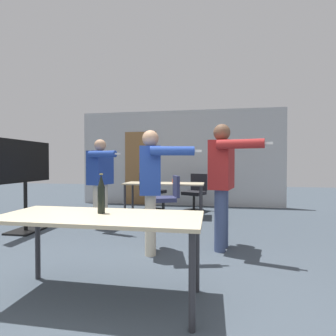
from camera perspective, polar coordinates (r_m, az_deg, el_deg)
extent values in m
cube|color=#B2B5B7|center=(7.27, 2.50, 2.17)|extent=(5.60, 0.10, 2.62)
cube|color=olive|center=(7.43, -6.01, -0.05)|extent=(0.90, 0.02, 2.05)
cube|color=#C6B793|center=(2.34, -14.53, -10.25)|extent=(1.73, 0.70, 0.03)
cylinder|color=#2D2D33|center=(1.99, 5.26, -23.40)|extent=(0.05, 0.05, 0.70)
cylinder|color=#2D2D33|center=(3.07, -26.50, -14.62)|extent=(0.05, 0.05, 0.70)
cylinder|color=#2D2D33|center=(2.53, 6.29, -17.98)|extent=(0.05, 0.05, 0.70)
cube|color=#C6B793|center=(5.81, -0.85, -3.41)|extent=(1.75, 0.68, 0.03)
cylinder|color=#2D2D33|center=(5.79, -9.38, -7.09)|extent=(0.05, 0.05, 0.70)
cylinder|color=#2D2D33|center=(5.49, 7.07, -7.54)|extent=(0.05, 0.05, 0.70)
cylinder|color=#2D2D33|center=(6.32, -7.71, -6.39)|extent=(0.05, 0.05, 0.70)
cylinder|color=#2D2D33|center=(6.04, 7.31, -6.74)|extent=(0.05, 0.05, 0.70)
cube|color=black|center=(5.21, -28.55, -11.90)|extent=(0.44, 0.56, 0.03)
cylinder|color=black|center=(5.14, -28.59, -7.27)|extent=(0.06, 0.06, 0.82)
cube|color=black|center=(5.08, -28.67, 1.29)|extent=(0.04, 1.26, 0.71)
cube|color=#14331E|center=(5.10, -28.88, 1.29)|extent=(0.01, 1.16, 0.62)
cylinder|color=#3D4C75|center=(3.81, 11.88, -10.49)|extent=(0.15, 0.15, 0.83)
cylinder|color=#3D4C75|center=(3.61, 11.24, -11.11)|extent=(0.15, 0.15, 0.83)
cube|color=maroon|center=(3.63, 11.61, 0.68)|extent=(0.37, 0.53, 0.65)
sphere|color=brown|center=(3.65, 11.64, 7.59)|extent=(0.23, 0.23, 0.23)
cylinder|color=maroon|center=(3.92, 12.49, 0.35)|extent=(0.11, 0.11, 0.56)
cylinder|color=maroon|center=(3.30, 15.39, 5.08)|extent=(0.57, 0.24, 0.11)
cube|color=white|center=(3.27, 20.82, 5.08)|extent=(0.13, 0.06, 0.03)
cylinder|color=beige|center=(3.60, -3.79, -11.54)|extent=(0.14, 0.14, 0.78)
cylinder|color=beige|center=(3.41, -3.85, -12.26)|extent=(0.14, 0.14, 0.78)
cube|color=#23429E|center=(3.42, -3.83, -0.48)|extent=(0.35, 0.50, 0.61)
sphere|color=tan|center=(3.43, -3.84, 6.44)|extent=(0.21, 0.21, 0.21)
cylinder|color=#23429E|center=(3.70, -3.74, -0.74)|extent=(0.11, 0.11, 0.53)
cylinder|color=#23429E|center=(3.14, 0.90, 3.75)|extent=(0.54, 0.22, 0.11)
cube|color=white|center=(3.17, 6.23, 3.72)|extent=(0.12, 0.06, 0.03)
cylinder|color=beige|center=(5.11, -13.79, -7.76)|extent=(0.14, 0.14, 0.78)
cylinder|color=beige|center=(4.96, -15.19, -8.05)|extent=(0.14, 0.14, 0.78)
cube|color=#23429E|center=(4.98, -14.52, 0.06)|extent=(0.37, 0.52, 0.61)
sphere|color=tan|center=(4.99, -14.54, 4.83)|extent=(0.22, 0.22, 0.22)
cylinder|color=#23429E|center=(5.21, -12.55, -0.17)|extent=(0.11, 0.11, 0.53)
cylinder|color=#23429E|center=(4.58, -14.15, 2.96)|extent=(0.54, 0.24, 0.11)
cube|color=white|center=(4.41, -11.10, 3.05)|extent=(0.13, 0.06, 0.03)
cylinder|color=black|center=(5.30, -1.04, -11.55)|extent=(0.52, 0.52, 0.03)
cylinder|color=black|center=(5.25, -1.04, -9.32)|extent=(0.06, 0.06, 0.39)
cube|color=navy|center=(5.22, -1.04, -6.77)|extent=(0.59, 0.59, 0.08)
cube|color=navy|center=(5.23, 1.78, -3.99)|extent=(0.20, 0.43, 0.42)
cylinder|color=black|center=(6.58, -3.09, -9.05)|extent=(0.52, 0.52, 0.03)
cylinder|color=black|center=(6.54, -3.09, -7.21)|extent=(0.06, 0.06, 0.40)
cube|color=black|center=(6.51, -3.10, -5.14)|extent=(0.62, 0.62, 0.08)
cube|color=black|center=(6.66, -4.82, -2.84)|extent=(0.25, 0.42, 0.42)
cylinder|color=black|center=(6.47, 5.66, -9.23)|extent=(0.52, 0.52, 0.03)
cylinder|color=black|center=(6.44, 5.66, -7.46)|extent=(0.06, 0.06, 0.37)
cube|color=black|center=(6.41, 5.67, -5.45)|extent=(0.61, 0.61, 0.08)
cube|color=black|center=(6.61, 6.74, -3.07)|extent=(0.42, 0.23, 0.42)
cylinder|color=black|center=(2.40, -14.32, -6.75)|extent=(0.06, 0.06, 0.24)
cone|color=black|center=(2.38, -14.34, -2.66)|extent=(0.06, 0.06, 0.11)
cylinder|color=gold|center=(2.38, -14.35, -1.29)|extent=(0.03, 0.03, 0.01)
cylinder|color=#E05123|center=(5.79, 1.27, -2.84)|extent=(0.07, 0.07, 0.09)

